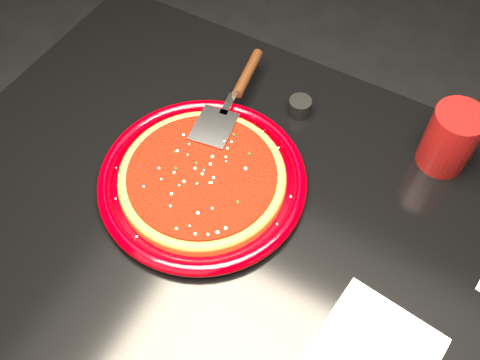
# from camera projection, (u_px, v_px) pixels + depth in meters

# --- Properties ---
(floor) EXTENTS (4.00, 4.00, 0.01)m
(floor) POSITION_uv_depth(u_px,v_px,m) (251.00, 348.00, 1.55)
(floor) COLOR black
(floor) RESTS_ON ground
(table) EXTENTS (1.20, 0.80, 0.75)m
(table) POSITION_uv_depth(u_px,v_px,m) (253.00, 299.00, 1.24)
(table) COLOR black
(table) RESTS_ON floor
(plate) EXTENTS (0.45, 0.45, 0.03)m
(plate) POSITION_uv_depth(u_px,v_px,m) (203.00, 180.00, 0.95)
(plate) COLOR #7E0005
(plate) RESTS_ON table
(pizza_crust) EXTENTS (0.36, 0.36, 0.01)m
(pizza_crust) POSITION_uv_depth(u_px,v_px,m) (202.00, 179.00, 0.95)
(pizza_crust) COLOR brown
(pizza_crust) RESTS_ON plate
(pizza_crust_rim) EXTENTS (0.36, 0.36, 0.02)m
(pizza_crust_rim) POSITION_uv_depth(u_px,v_px,m) (202.00, 176.00, 0.94)
(pizza_crust_rim) COLOR brown
(pizza_crust_rim) RESTS_ON plate
(pizza_sauce) EXTENTS (0.32, 0.32, 0.01)m
(pizza_sauce) POSITION_uv_depth(u_px,v_px,m) (202.00, 175.00, 0.94)
(pizza_sauce) COLOR maroon
(pizza_sauce) RESTS_ON plate
(parmesan_dusting) EXTENTS (0.26, 0.26, 0.01)m
(parmesan_dusting) POSITION_uv_depth(u_px,v_px,m) (202.00, 172.00, 0.93)
(parmesan_dusting) COLOR beige
(parmesan_dusting) RESTS_ON plate
(basil_flecks) EXTENTS (0.24, 0.24, 0.00)m
(basil_flecks) POSITION_uv_depth(u_px,v_px,m) (202.00, 173.00, 0.93)
(basil_flecks) COLOR black
(basil_flecks) RESTS_ON plate
(pizza_server) EXTENTS (0.13, 0.31, 0.02)m
(pizza_server) POSITION_uv_depth(u_px,v_px,m) (233.00, 97.00, 1.02)
(pizza_server) COLOR #B5B7BB
(pizza_server) RESTS_ON plate
(cup) EXTENTS (0.10, 0.10, 0.13)m
(cup) POSITION_uv_depth(u_px,v_px,m) (450.00, 139.00, 0.94)
(cup) COLOR maroon
(cup) RESTS_ON table
(napkin_a) EXTENTS (0.19, 0.19, 0.00)m
(napkin_a) POSITION_uv_depth(u_px,v_px,m) (375.00, 352.00, 0.80)
(napkin_a) COLOR white
(napkin_a) RESTS_ON table
(ramekin) EXTENTS (0.06, 0.06, 0.03)m
(ramekin) POSITION_uv_depth(u_px,v_px,m) (300.00, 107.00, 1.05)
(ramekin) COLOR black
(ramekin) RESTS_ON table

